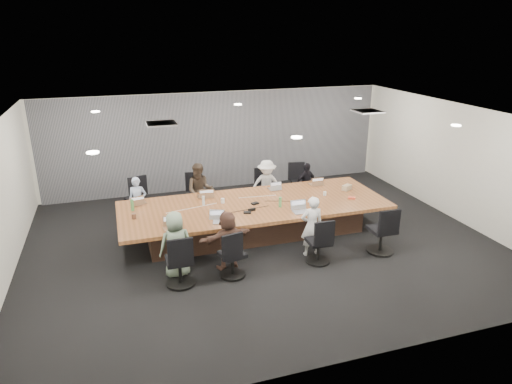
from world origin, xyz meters
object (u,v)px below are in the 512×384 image
object	(u,v)px
chair_0	(137,202)
bottle_clear	(203,201)
person_6	(312,226)
person_4	(176,245)
snack_packet	(352,198)
canvas_bag	(347,188)
chair_7	(382,233)
stapler	(252,210)
conference_table	(255,217)
bottle_green_left	(132,205)
laptop_2	(274,189)
laptop_5	(221,222)
chair_5	(232,258)
mug_brown	(134,216)
laptop_0	(139,203)
person_2	(267,185)
laptop_3	(315,184)
person_5	(227,240)
laptop_6	(301,212)
chair_6	(318,245)
chair_2	(262,191)
laptop_1	(205,196)
person_3	(306,184)
chair_1	(198,197)
laptop_4	(172,228)
person_0	(138,201)
bottle_green_right	(280,202)
person_1	(200,191)
chair_3	(300,185)

from	to	relation	value
chair_0	bottle_clear	xyz separation A→B (m)	(1.37, -1.43, 0.41)
person_6	person_4	bearing A→B (deg)	4.80
snack_packet	canvas_bag	bearing A→B (deg)	72.78
chair_7	stapler	xyz separation A→B (m)	(-2.44, 1.29, 0.34)
person_6	bottle_clear	bearing A→B (deg)	-35.39
conference_table	bottle_green_left	xyz separation A→B (m)	(-2.65, 0.40, 0.46)
laptop_2	laptop_5	xyz separation A→B (m)	(-1.74, -1.60, 0.00)
chair_5	mug_brown	world-z (taller)	mug_brown
laptop_0	person_2	world-z (taller)	person_2
person_6	mug_brown	bearing A→B (deg)	-15.77
bottle_green_left	snack_packet	xyz separation A→B (m)	(4.89, -0.80, -0.11)
laptop_3	canvas_bag	size ratio (longest dim) A/B	1.32
person_5	laptop_6	xyz separation A→B (m)	(1.78, 0.55, 0.15)
stapler	chair_6	bearing A→B (deg)	-62.72
person_5	laptop_5	distance (m)	0.57
canvas_bag	mug_brown	bearing A→B (deg)	-177.36
laptop_6	conference_table	bearing A→B (deg)	135.71
chair_2	laptop_2	distance (m)	0.98
bottle_clear	laptop_2	bearing A→B (deg)	15.91
conference_table	person_2	bearing A→B (deg)	60.81
laptop_1	person_3	bearing A→B (deg)	-161.43
chair_2	chair_5	size ratio (longest dim) A/B	0.97
chair_1	laptop_6	xyz separation A→B (m)	(1.78, -2.50, 0.35)
conference_table	laptop_4	distance (m)	2.16
person_0	bottle_green_right	distance (m)	3.44
bottle_clear	laptop_1	bearing A→B (deg)	76.14
snack_packet	chair_2	bearing A→B (deg)	125.43
chair_1	person_5	xyz separation A→B (m)	(0.00, -3.05, 0.19)
mug_brown	chair_0	bearing A→B (deg)	84.77
laptop_4	bottle_clear	distance (m)	1.38
person_1	laptop_4	size ratio (longest dim) A/B	4.28
person_2	bottle_green_left	size ratio (longest dim) A/B	5.23
laptop_6	bottle_green_right	bearing A→B (deg)	128.12
laptop_0	laptop_4	bearing A→B (deg)	94.15
laptop_5	person_3	bearing A→B (deg)	51.69
chair_7	snack_packet	distance (m)	1.35
laptop_1	laptop_4	world-z (taller)	same
bottle_clear	bottle_green_right	bearing A→B (deg)	-21.97
person_5	stapler	size ratio (longest dim) A/B	7.11
chair_7	person_2	xyz separation A→B (m)	(-1.49, 3.05, 0.22)
laptop_3	chair_3	bearing A→B (deg)	-88.22
laptop_2	bottle_green_left	xyz separation A→B (m)	(-3.40, -0.40, 0.12)
laptop_0	snack_packet	xyz separation A→B (m)	(4.73, -1.19, 0.01)
person_4	laptop_5	xyz separation A→B (m)	(0.99, 0.55, 0.10)
chair_7	person_5	size ratio (longest dim) A/B	0.73
person_2	person_1	bearing A→B (deg)	-168.58
laptop_1	stapler	size ratio (longest dim) A/B	2.07
mug_brown	chair_3	bearing A→B (deg)	21.29
chair_2	person_1	bearing A→B (deg)	0.87
laptop_2	person_4	distance (m)	3.48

